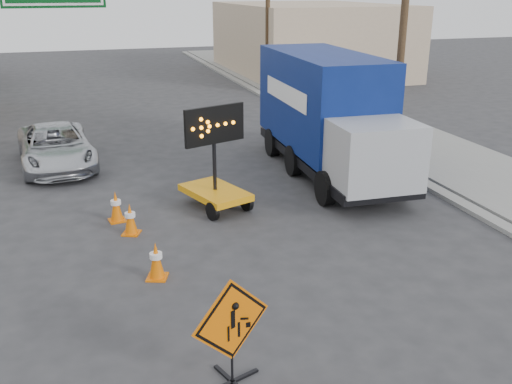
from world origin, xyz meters
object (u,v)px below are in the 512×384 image
construction_sign (232,330)px  box_truck (328,121)px  arrow_board (215,186)px  pickup_truck (56,147)px

construction_sign → box_truck: bearing=38.8°
construction_sign → arrow_board: (1.53, 7.23, -0.31)m
arrow_board → pickup_truck: (-4.15, 5.35, 0.05)m
arrow_board → box_truck: bearing=5.5°
box_truck → arrow_board: bearing=-152.5°
arrow_board → box_truck: (4.19, 1.95, 1.07)m
pickup_truck → box_truck: 9.06m
arrow_board → pickup_truck: bearing=108.3°
pickup_truck → box_truck: size_ratio=0.61×
construction_sign → pickup_truck: 12.85m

